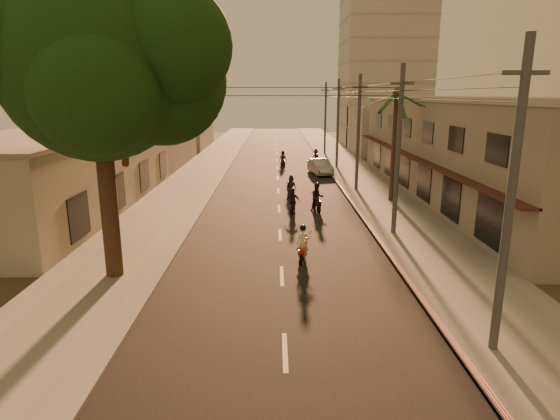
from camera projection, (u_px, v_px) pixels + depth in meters
The scene contains 21 objects.
ground at pixel (283, 296), 17.78m from camera, with size 160.00×160.00×0.00m, color #383023.
road at pixel (278, 191), 37.19m from camera, with size 10.00×140.00×0.02m, color black.
sidewalk_right at pixel (372, 190), 37.26m from camera, with size 5.00×140.00×0.12m, color slate.
sidewalk_left at pixel (184, 190), 37.09m from camera, with size 5.00×140.00×0.12m, color slate.
curb_stripe at pixel (352, 204), 32.37m from camera, with size 0.20×60.00×0.20m, color red.
shophouse_row at pixel (467, 148), 34.53m from camera, with size 8.80×34.20×7.30m.
left_building at pixel (66, 171), 30.58m from camera, with size 8.20×24.20×5.20m.
distant_tower at pixel (384, 49), 68.96m from camera, with size 12.10×12.10×28.00m.
broadleaf_tree at pixel (108, 67), 17.75m from camera, with size 9.60×8.70×12.10m.
palm_tree at pixel (396, 99), 31.68m from camera, with size 5.00×5.00×8.20m.
utility_poles at pixel (359, 107), 35.69m from camera, with size 1.20×48.26×9.00m.
filler_right at pixel (384, 130), 60.90m from camera, with size 8.00×14.00×6.00m, color #A7A196.
filler_left_near at pixel (147, 145), 50.09m from camera, with size 8.00×14.00×4.40m, color #A7A196.
filler_left_far at pixel (179, 123), 67.25m from camera, with size 8.00×14.00×7.00m, color #A7A196.
scooter_red at pixel (303, 245), 21.39m from camera, with size 0.79×1.75×1.73m.
scooter_mid_a at pixel (317, 198), 30.64m from camera, with size 1.06×1.92×1.90m.
scooter_mid_b at pixel (292, 202), 29.94m from camera, with size 0.94×1.73×1.70m.
scooter_far_a at pixel (291, 187), 34.90m from camera, with size 1.00×1.66×1.66m.
scooter_far_b at pixel (316, 157), 50.77m from camera, with size 1.55×1.67×1.77m.
parked_car at pixel (320, 167), 44.84m from camera, with size 2.30×4.62×1.45m, color #9D9FA5.
scooter_far_c at pixel (283, 159), 49.73m from camera, with size 0.90×1.73×1.70m.
Camera 1 is at (-0.30, -16.47, 7.45)m, focal length 30.00 mm.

